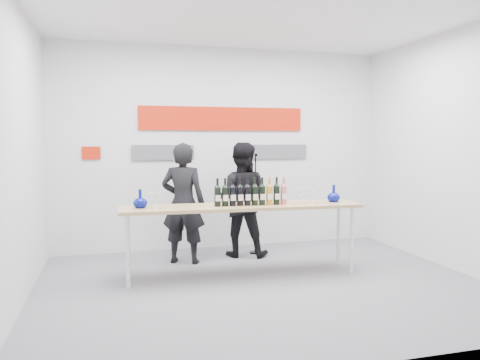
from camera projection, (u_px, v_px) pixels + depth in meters
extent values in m
plane|color=slate|center=(264.00, 285.00, 5.28)|extent=(5.00, 5.00, 0.00)
cube|color=silver|center=(223.00, 149.00, 7.07)|extent=(5.00, 0.04, 3.00)
cube|color=red|center=(223.00, 119.00, 7.01)|extent=(2.50, 0.02, 0.35)
cube|color=#59595E|center=(163.00, 153.00, 6.81)|extent=(0.90, 0.02, 0.22)
cube|color=#59595E|center=(279.00, 152.00, 7.29)|extent=(0.90, 0.02, 0.22)
cube|color=red|center=(91.00, 153.00, 6.54)|extent=(0.25, 0.02, 0.18)
cube|color=tan|center=(242.00, 207.00, 5.57)|extent=(2.88, 0.69, 0.04)
cylinder|color=silver|center=(128.00, 252.00, 5.12)|extent=(0.05, 0.05, 0.82)
cylinder|color=silver|center=(352.00, 240.00, 5.72)|extent=(0.05, 0.05, 0.82)
cylinder|color=silver|center=(128.00, 244.00, 5.49)|extent=(0.05, 0.05, 0.82)
cylinder|color=silver|center=(338.00, 234.00, 6.09)|extent=(0.05, 0.05, 0.82)
imported|color=black|center=(183.00, 203.00, 6.17)|extent=(0.69, 0.58, 1.60)
imported|color=black|center=(241.00, 199.00, 6.56)|extent=(0.94, 0.84, 1.60)
cylinder|color=black|center=(255.00, 252.00, 6.76)|extent=(0.17, 0.17, 0.02)
cylinder|color=black|center=(255.00, 205.00, 6.70)|extent=(0.02, 0.02, 1.40)
sphere|color=black|center=(256.00, 155.00, 6.61)|extent=(0.05, 0.05, 0.05)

